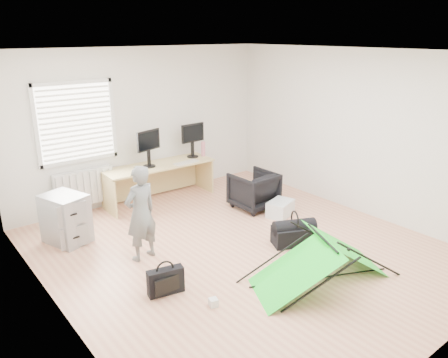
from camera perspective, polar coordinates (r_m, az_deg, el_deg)
ground at (r=6.28m, az=2.30°, el=-9.17°), size 5.50×5.50×0.00m
back_wall at (r=7.99m, az=-10.60°, el=6.96°), size 5.00×0.02×2.70m
window at (r=7.45m, az=-18.74°, el=7.01°), size 1.20×0.06×1.20m
radiator at (r=7.69m, az=-17.80°, el=-1.06°), size 1.00×0.12×0.60m
desk at (r=7.98m, az=-8.43°, el=-0.46°), size 2.02×0.71×0.68m
filing_cabinet at (r=6.75m, az=-19.98°, el=-4.89°), size 0.64×0.74×0.72m
monitor_left at (r=7.71m, az=-9.82°, el=3.30°), size 0.51×0.23×0.48m
monitor_right at (r=8.22m, az=-4.15°, el=4.46°), size 0.50×0.14×0.47m
keyboard at (r=7.90m, az=-4.96°, el=2.16°), size 0.49×0.20×0.02m
thermos at (r=8.31m, az=-2.74°, el=3.97°), size 0.10×0.10×0.28m
office_chair at (r=7.59m, az=3.90°, el=-1.47°), size 0.71×0.72×0.64m
person at (r=5.88m, az=-10.83°, el=-4.42°), size 0.53×0.40×1.32m
kite at (r=5.58m, az=12.52°, el=-10.11°), size 2.00×1.49×0.57m
storage_crate at (r=7.37m, az=7.37°, el=-3.83°), size 0.54×0.45×0.26m
tote_bag at (r=7.62m, az=-20.41°, el=-3.59°), size 0.36×0.22×0.39m
laptop_bag at (r=5.29m, az=-7.63°, el=-13.10°), size 0.45×0.22×0.32m
white_box at (r=5.09m, az=-1.39°, el=-15.82°), size 0.11×0.11×0.09m
duffel_bag at (r=6.44m, az=9.12°, el=-7.29°), size 0.69×0.54×0.27m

